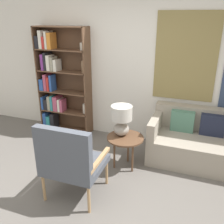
# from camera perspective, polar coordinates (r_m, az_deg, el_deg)

# --- Properties ---
(ground_plane) EXTENTS (14.00, 14.00, 0.00)m
(ground_plane) POSITION_cam_1_polar(r_m,az_deg,el_deg) (3.31, -8.89, -19.97)
(ground_plane) COLOR #66605B
(wall_back) EXTENTS (6.40, 0.08, 2.70)m
(wall_back) POSITION_cam_1_polar(r_m,az_deg,el_deg) (4.41, 3.90, 10.73)
(wall_back) COLOR white
(wall_back) RESTS_ON ground_plane
(bookshelf) EXTENTS (1.01, 0.30, 1.98)m
(bookshelf) POSITION_cam_1_polar(r_m,az_deg,el_deg) (4.88, -12.32, 6.79)
(bookshelf) COLOR brown
(bookshelf) RESTS_ON ground_plane
(armchair) EXTENTS (0.70, 0.65, 1.02)m
(armchair) POSITION_cam_1_polar(r_m,az_deg,el_deg) (3.05, -9.64, -10.58)
(armchair) COLOR tan
(armchair) RESTS_ON ground_plane
(couch) EXTENTS (1.81, 0.84, 0.80)m
(couch) POSITION_cam_1_polar(r_m,az_deg,el_deg) (4.16, 21.46, -6.77)
(couch) COLOR #9E9384
(couch) RESTS_ON ground_plane
(side_table) EXTENTS (0.54, 0.54, 0.50)m
(side_table) POSITION_cam_1_polar(r_m,az_deg,el_deg) (3.68, 3.05, -6.46)
(side_table) COLOR brown
(side_table) RESTS_ON ground_plane
(table_lamp) EXTENTS (0.31, 0.31, 0.46)m
(table_lamp) POSITION_cam_1_polar(r_m,az_deg,el_deg) (3.61, 2.18, -1.45)
(table_lamp) COLOR #A59E93
(table_lamp) RESTS_ON side_table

